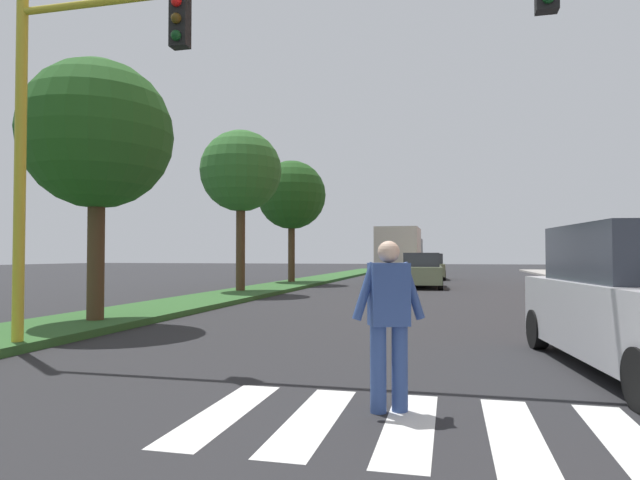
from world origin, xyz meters
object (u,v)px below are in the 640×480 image
object	(u,v)px
tree_mid	(97,135)
tree_distant	(292,195)
tree_far	(241,172)
truck_box_delivery	(400,254)
pedestrian_performer	(389,317)
sedan_distant	(429,267)
traffic_light_gantry	(180,68)
sedan_far_horizon	(420,264)
sedan_midblock	(422,271)

from	to	relation	value
tree_mid	tree_distant	distance (m)	17.41
tree_far	truck_box_delivery	xyz separation A→B (m)	(5.26, 11.79, -3.24)
tree_mid	tree_far	size ratio (longest dim) A/B	0.89
pedestrian_performer	truck_box_delivery	bearing A→B (deg)	94.84
sedan_distant	pedestrian_performer	bearing A→B (deg)	-88.67
traffic_light_gantry	pedestrian_performer	world-z (taller)	traffic_light_gantry
tree_mid	sedan_far_horizon	size ratio (longest dim) A/B	1.25
tree_distant	pedestrian_performer	world-z (taller)	tree_distant
tree_mid	sedan_midblock	xyz separation A→B (m)	(6.16, 15.97, -3.39)
tree_far	sedan_midblock	xyz separation A→B (m)	(6.79, 6.03, -4.10)
tree_mid	traffic_light_gantry	bearing A→B (deg)	-39.55
traffic_light_gantry	sedan_distant	xyz separation A→B (m)	(2.67, 28.20, -3.62)
tree_mid	truck_box_delivery	size ratio (longest dim) A/B	0.91
pedestrian_performer	truck_box_delivery	distance (m)	26.77
truck_box_delivery	tree_far	bearing A→B (deg)	-114.04
pedestrian_performer	sedan_far_horizon	bearing A→B (deg)	92.65
truck_box_delivery	sedan_midblock	bearing A→B (deg)	-75.11
tree_mid	sedan_midblock	distance (m)	17.45
tree_mid	sedan_distant	bearing A→B (deg)	76.25
sedan_distant	truck_box_delivery	size ratio (longest dim) A/B	0.72
sedan_midblock	truck_box_delivery	xyz separation A→B (m)	(-1.53, 5.75, 0.86)
pedestrian_performer	sedan_distant	bearing A→B (deg)	91.33
tree_far	sedan_far_horizon	world-z (taller)	tree_far
tree_distant	traffic_light_gantry	xyz separation A→B (m)	(4.23, -20.29, -0.34)
tree_far	sedan_distant	world-z (taller)	tree_far
tree_distant	truck_box_delivery	bearing A→B (deg)	39.07
sedan_far_horizon	tree_distant	bearing A→B (deg)	-103.43
pedestrian_performer	sedan_midblock	distance (m)	20.92
tree_far	sedan_midblock	world-z (taller)	tree_far
tree_far	pedestrian_performer	world-z (taller)	tree_far
sedan_midblock	sedan_far_horizon	world-z (taller)	sedan_midblock
pedestrian_performer	sedan_midblock	bearing A→B (deg)	91.99
tree_mid	truck_box_delivery	world-z (taller)	tree_mid
sedan_midblock	sedan_distant	xyz separation A→B (m)	(0.02, 9.32, -0.00)
tree_mid	traffic_light_gantry	distance (m)	4.57
traffic_light_gantry	sedan_far_horizon	world-z (taller)	traffic_light_gantry
tree_distant	sedan_far_horizon	size ratio (longest dim) A/B	1.41
sedan_distant	truck_box_delivery	bearing A→B (deg)	-113.56
tree_mid	tree_distant	size ratio (longest dim) A/B	0.88
tree_far	pedestrian_performer	size ratio (longest dim) A/B	3.78
sedan_distant	tree_mid	bearing A→B (deg)	-103.75
tree_mid	traffic_light_gantry	xyz separation A→B (m)	(3.52, -2.91, 0.22)
traffic_light_gantry	sedan_midblock	size ratio (longest dim) A/B	2.21
tree_far	traffic_light_gantry	distance (m)	13.50
tree_mid	sedan_distant	xyz separation A→B (m)	(6.19, 25.29, -3.39)
tree_distant	sedan_midblock	distance (m)	8.06
tree_distant	sedan_far_horizon	world-z (taller)	tree_distant
pedestrian_performer	truck_box_delivery	xyz separation A→B (m)	(-2.26, 26.67, 0.70)
tree_distant	sedan_distant	xyz separation A→B (m)	(6.90, 7.91, -3.96)
truck_box_delivery	traffic_light_gantry	bearing A→B (deg)	-92.59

